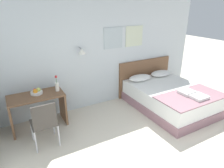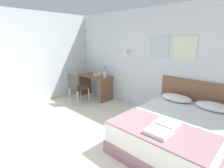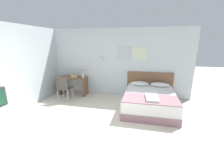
% 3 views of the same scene
% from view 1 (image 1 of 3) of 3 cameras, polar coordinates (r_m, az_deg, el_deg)
% --- Properties ---
extents(wall_back, '(5.89, 0.31, 2.65)m').
position_cam_1_polar(wall_back, '(5.00, -3.34, 8.55)').
color(wall_back, silver).
rests_on(wall_back, ground_plane).
extents(bed, '(1.61, 2.08, 0.55)m').
position_cam_1_polar(bed, '(5.27, 16.31, -3.80)').
color(bed, gray).
rests_on(bed, ground_plane).
extents(headboard, '(1.73, 0.06, 1.02)m').
position_cam_1_polar(headboard, '(5.91, 9.28, 2.12)').
color(headboard, brown).
rests_on(headboard, ground_plane).
extents(pillow_left, '(0.67, 0.39, 0.14)m').
position_cam_1_polar(pillow_left, '(5.45, 8.02, 1.78)').
color(pillow_left, white).
rests_on(pillow_left, bed).
extents(pillow_right, '(0.67, 0.39, 0.14)m').
position_cam_1_polar(pillow_right, '(5.91, 13.83, 2.97)').
color(pillow_right, white).
rests_on(pillow_right, bed).
extents(throw_blanket, '(1.56, 0.83, 0.02)m').
position_cam_1_polar(throw_blanket, '(4.80, 21.74, -3.30)').
color(throw_blanket, gray).
rests_on(throw_blanket, bed).
extents(folded_towel_near_foot, '(0.34, 0.32, 0.06)m').
position_cam_1_polar(folded_towel_near_foot, '(4.88, 20.71, -2.18)').
color(folded_towel_near_foot, white).
rests_on(folded_towel_near_foot, throw_blanket).
extents(folded_towel_mid_bed, '(0.34, 0.31, 0.06)m').
position_cam_1_polar(folded_towel_mid_bed, '(4.75, 23.56, -3.33)').
color(folded_towel_mid_bed, white).
rests_on(folded_towel_mid_bed, throw_blanket).
extents(desk, '(1.10, 0.57, 0.75)m').
position_cam_1_polar(desk, '(4.48, -20.58, -5.70)').
color(desk, brown).
rests_on(desk, ground_plane).
extents(desk_chair, '(0.45, 0.45, 0.91)m').
position_cam_1_polar(desk_chair, '(3.82, -18.76, -10.10)').
color(desk_chair, '#3D3833').
rests_on(desk_chair, ground_plane).
extents(fruit_bowl, '(0.24, 0.24, 0.13)m').
position_cam_1_polar(fruit_bowl, '(4.42, -20.76, -2.10)').
color(fruit_bowl, silver).
rests_on(fruit_bowl, desk).
extents(flower_vase, '(0.08, 0.08, 0.35)m').
position_cam_1_polar(flower_vase, '(4.41, -15.46, -0.46)').
color(flower_vase, silver).
rests_on(flower_vase, desk).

